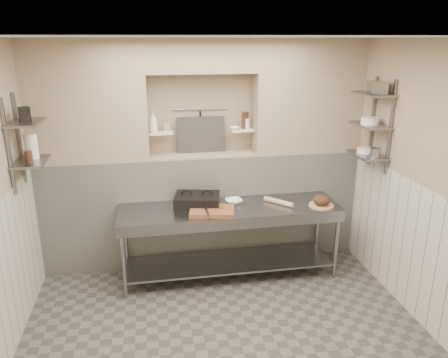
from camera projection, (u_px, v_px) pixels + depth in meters
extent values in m
cube|color=#59544F|center=(228.00, 344.00, 4.25)|extent=(4.00, 3.90, 0.10)
cube|color=silver|center=(229.00, 30.00, 3.36)|extent=(4.00, 3.90, 0.10)
cube|color=tan|center=(440.00, 192.00, 4.15)|extent=(0.10, 3.90, 2.80)
cube|color=tan|center=(200.00, 150.00, 5.68)|extent=(4.00, 0.10, 2.80)
cube|color=silver|center=(203.00, 207.00, 5.66)|extent=(4.00, 0.40, 1.40)
cube|color=tan|center=(202.00, 154.00, 5.44)|extent=(1.30, 0.40, 0.02)
cube|color=tan|center=(87.00, 101.00, 5.01)|extent=(1.35, 0.40, 1.40)
cube|color=tan|center=(307.00, 96.00, 5.45)|extent=(1.35, 0.40, 1.40)
cube|color=tan|center=(201.00, 56.00, 5.08)|extent=(1.30, 0.40, 0.40)
cube|color=silver|center=(424.00, 258.00, 4.36)|extent=(0.02, 3.90, 1.40)
cube|color=white|center=(161.00, 133.00, 5.27)|extent=(0.28, 0.16, 0.02)
cube|color=white|center=(242.00, 130.00, 5.44)|extent=(0.28, 0.16, 0.02)
cylinder|color=gray|center=(200.00, 109.00, 5.44)|extent=(0.70, 0.02, 0.02)
cylinder|color=black|center=(200.00, 123.00, 5.47)|extent=(0.02, 0.02, 0.30)
cube|color=#383330|center=(201.00, 135.00, 5.47)|extent=(0.60, 0.08, 0.45)
cube|color=slate|center=(19.00, 139.00, 4.53)|extent=(0.03, 0.03, 0.95)
cube|color=slate|center=(8.00, 148.00, 4.15)|extent=(0.03, 0.03, 0.95)
cube|color=slate|center=(31.00, 162.00, 4.42)|extent=(0.30, 0.50, 0.02)
cube|color=slate|center=(26.00, 122.00, 4.30)|extent=(0.30, 0.50, 0.03)
cube|color=slate|center=(372.00, 122.00, 5.17)|extent=(0.03, 0.03, 1.05)
cube|color=slate|center=(390.00, 128.00, 4.80)|extent=(0.03, 0.03, 1.05)
cube|color=slate|center=(367.00, 155.00, 5.07)|extent=(0.30, 0.50, 0.02)
cube|color=slate|center=(370.00, 125.00, 4.96)|extent=(0.30, 0.50, 0.02)
cube|color=slate|center=(373.00, 94.00, 4.85)|extent=(0.30, 0.50, 0.03)
cube|color=gray|center=(230.00, 209.00, 5.13)|extent=(2.60, 0.70, 0.04)
cube|color=gray|center=(229.00, 262.00, 5.35)|extent=(2.45, 0.60, 0.03)
cube|color=gray|center=(235.00, 225.00, 4.84)|extent=(2.60, 0.02, 0.12)
cylinder|color=gray|center=(124.00, 264.00, 4.79)|extent=(0.04, 0.04, 0.86)
cylinder|color=gray|center=(126.00, 241.00, 5.33)|extent=(0.04, 0.04, 0.86)
cylinder|color=gray|center=(336.00, 246.00, 5.21)|extent=(0.04, 0.04, 0.86)
cylinder|color=gray|center=(318.00, 226.00, 5.75)|extent=(0.04, 0.04, 0.86)
cube|color=black|center=(197.00, 202.00, 5.14)|extent=(0.58, 0.47, 0.09)
cube|color=black|center=(197.00, 197.00, 5.12)|extent=(0.58, 0.47, 0.05)
cube|color=brown|center=(212.00, 211.00, 4.96)|extent=(0.56, 0.44, 0.05)
cube|color=gray|center=(214.00, 208.00, 4.96)|extent=(0.24, 0.07, 0.01)
cylinder|color=gray|center=(207.00, 212.00, 4.84)|extent=(0.03, 0.25, 0.02)
imported|color=white|center=(234.00, 201.00, 5.24)|extent=(0.22, 0.22, 0.05)
cylinder|color=tan|center=(279.00, 202.00, 5.21)|extent=(0.30, 0.33, 0.06)
cylinder|color=tan|center=(321.00, 205.00, 5.16)|extent=(0.29, 0.29, 0.02)
ellipsoid|color=#4C2D19|center=(322.00, 200.00, 5.14)|extent=(0.20, 0.20, 0.12)
imported|color=white|center=(153.00, 122.00, 5.20)|extent=(0.12, 0.13, 0.25)
cube|color=tan|center=(167.00, 127.00, 5.29)|extent=(0.07, 0.07, 0.11)
imported|color=white|center=(235.00, 128.00, 5.39)|extent=(0.16, 0.16, 0.04)
cylinder|color=#3E2116|center=(246.00, 120.00, 5.44)|extent=(0.06, 0.06, 0.21)
cylinder|color=#3E2116|center=(244.00, 121.00, 5.40)|extent=(0.05, 0.05, 0.22)
cylinder|color=white|center=(247.00, 124.00, 5.43)|extent=(0.08, 0.08, 0.13)
cylinder|color=white|center=(31.00, 146.00, 4.46)|extent=(0.13, 0.13, 0.26)
cylinder|color=#3E2116|center=(28.00, 157.00, 4.33)|extent=(0.08, 0.08, 0.12)
cube|color=black|center=(24.00, 114.00, 4.27)|extent=(0.13, 0.13, 0.14)
cylinder|color=white|center=(365.00, 150.00, 5.11)|extent=(0.19, 0.19, 0.06)
cylinder|color=gray|center=(375.00, 153.00, 4.89)|extent=(0.11, 0.11, 0.11)
cylinder|color=white|center=(370.00, 121.00, 4.96)|extent=(0.20, 0.20, 0.08)
cube|color=gray|center=(377.00, 87.00, 4.77)|extent=(0.20, 0.23, 0.13)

